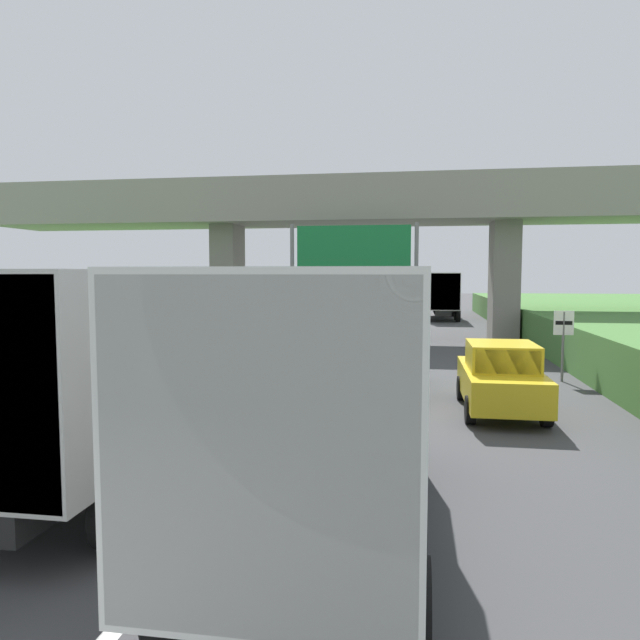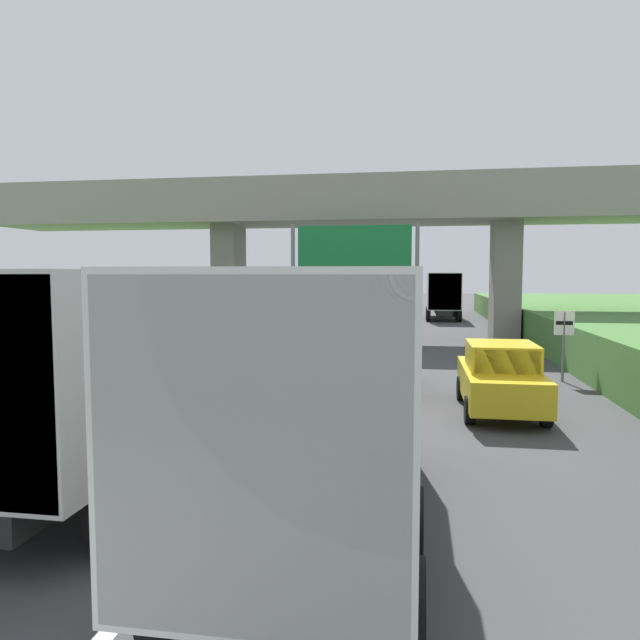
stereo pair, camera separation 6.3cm
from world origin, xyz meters
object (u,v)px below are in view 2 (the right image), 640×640
at_px(overhead_highway_sign, 354,255).
at_px(speed_limit_sign, 564,335).
at_px(construction_barrel_2, 100,371).
at_px(construction_barrel_4, 211,337).
at_px(truck_silver, 122,363).
at_px(truck_red, 443,293).
at_px(car_yellow, 500,378).
at_px(truck_black, 325,390).
at_px(car_green, 383,360).
at_px(construction_barrel_5, 238,327).
at_px(construction_barrel_3, 166,350).

height_order(overhead_highway_sign, speed_limit_sign, overhead_highway_sign).
xyz_separation_m(construction_barrel_2, construction_barrel_4, (-0.04, 9.61, 0.00)).
bearing_deg(construction_barrel_4, speed_limit_sign, -25.00).
distance_m(truck_silver, truck_red, 35.92).
bearing_deg(car_yellow, overhead_highway_sign, 111.95).
relative_size(truck_black, car_green, 1.78).
distance_m(truck_red, construction_barrel_4, 21.68).
distance_m(truck_silver, construction_barrel_4, 17.55).
relative_size(truck_red, construction_barrel_4, 8.11).
distance_m(truck_silver, construction_barrel_2, 8.72).
distance_m(truck_silver, car_yellow, 8.97).
bearing_deg(truck_black, construction_barrel_5, 109.91).
distance_m(truck_silver, construction_barrel_5, 22.24).
height_order(truck_silver, car_green, truck_silver).
height_order(car_green, construction_barrel_3, car_green).
distance_m(speed_limit_sign, construction_barrel_5, 18.11).
xyz_separation_m(truck_silver, construction_barrel_2, (-4.61, 7.25, -1.47)).
bearing_deg(car_green, truck_silver, -114.52).
distance_m(construction_barrel_2, construction_barrel_4, 9.61).
xyz_separation_m(truck_red, construction_barrel_2, (-11.24, -28.06, -1.47)).
bearing_deg(construction_barrel_4, truck_silver, -74.58).
bearing_deg(truck_red, speed_limit_sign, -83.94).
bearing_deg(construction_barrel_5, car_green, -57.26).
xyz_separation_m(truck_silver, car_yellow, (6.76, 5.80, -1.08)).
bearing_deg(car_green, overhead_highway_sign, 101.11).
height_order(speed_limit_sign, construction_barrel_4, speed_limit_sign).
bearing_deg(truck_black, construction_barrel_4, 114.04).
bearing_deg(overhead_highway_sign, truck_black, -84.95).
relative_size(car_green, construction_barrel_3, 4.56).
height_order(truck_silver, construction_barrel_3, truck_silver).
bearing_deg(construction_barrel_2, truck_red, 68.16).
relative_size(truck_red, car_yellow, 1.78).
xyz_separation_m(car_yellow, construction_barrel_5, (-11.60, 15.86, -0.40)).
bearing_deg(truck_red, construction_barrel_3, -115.94).
relative_size(speed_limit_sign, construction_barrel_4, 2.48).
distance_m(overhead_highway_sign, car_green, 10.39).
relative_size(truck_black, construction_barrel_3, 8.11).
bearing_deg(construction_barrel_4, construction_barrel_3, -90.32).
distance_m(construction_barrel_2, construction_barrel_3, 4.80).
height_order(car_green, construction_barrel_4, car_green).
xyz_separation_m(speed_limit_sign, construction_barrel_3, (-13.96, 1.69, -1.02)).
height_order(overhead_highway_sign, truck_silver, overhead_highway_sign).
relative_size(truck_silver, construction_barrel_3, 8.11).
distance_m(car_yellow, construction_barrel_5, 19.65).
distance_m(speed_limit_sign, construction_barrel_4, 15.40).
distance_m(car_yellow, construction_barrel_3, 13.04).
xyz_separation_m(overhead_highway_sign, car_green, (1.89, -9.64, -3.36)).
bearing_deg(speed_limit_sign, construction_barrel_3, 173.09).
bearing_deg(speed_limit_sign, car_green, -159.21).
bearing_deg(construction_barrel_5, construction_barrel_4, -87.78).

